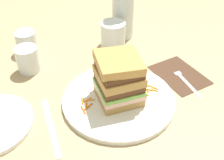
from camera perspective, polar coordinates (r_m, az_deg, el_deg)
name	(u,v)px	position (r m, az deg, el deg)	size (l,w,h in m)	color
ground_plane	(116,99)	(0.77, 0.90, -3.80)	(3.00, 3.00, 0.00)	tan
main_plate	(117,100)	(0.75, 1.05, -4.05)	(0.30, 0.30, 0.01)	white
sandwich	(118,80)	(0.71, 1.13, 0.03)	(0.13, 0.13, 0.13)	tan
carrot_shred_0	(87,105)	(0.73, -5.10, -5.12)	(0.00, 0.00, 0.02)	orange
carrot_shred_1	(90,100)	(0.74, -4.43, -4.07)	(0.00, 0.00, 0.02)	orange
carrot_shred_2	(87,100)	(0.75, -5.02, -3.97)	(0.00, 0.00, 0.02)	orange
carrot_shred_3	(82,101)	(0.74, -6.04, -4.21)	(0.00, 0.00, 0.03)	orange
carrot_shred_4	(88,107)	(0.72, -4.80, -5.38)	(0.00, 0.00, 0.03)	orange
carrot_shred_5	(83,110)	(0.72, -5.84, -5.98)	(0.00, 0.00, 0.03)	orange
carrot_shred_6	(140,91)	(0.77, 5.70, -2.26)	(0.00, 0.00, 0.02)	orange
carrot_shred_7	(143,85)	(0.79, 6.36, -1.09)	(0.00, 0.00, 0.03)	orange
carrot_shred_8	(148,91)	(0.77, 7.32, -2.29)	(0.00, 0.00, 0.03)	orange
carrot_shred_9	(144,94)	(0.76, 6.44, -2.91)	(0.00, 0.00, 0.03)	orange
carrot_shred_10	(148,89)	(0.78, 7.34, -1.85)	(0.00, 0.00, 0.03)	orange
carrot_shred_11	(144,89)	(0.78, 6.54, -1.85)	(0.00, 0.00, 0.02)	orange
carrot_shred_12	(145,94)	(0.77, 6.72, -2.75)	(0.00, 0.00, 0.02)	orange
carrot_shred_13	(153,87)	(0.79, 8.27, -1.44)	(0.00, 0.00, 0.03)	orange
carrot_shred_14	(155,90)	(0.78, 8.56, -2.07)	(0.00, 0.00, 0.02)	orange
carrot_shred_15	(152,88)	(0.78, 8.08, -1.64)	(0.00, 0.00, 0.02)	orange
napkin_dark	(179,75)	(0.87, 13.41, 1.05)	(0.12, 0.16, 0.00)	#4C3323
fork	(184,78)	(0.85, 14.23, 0.36)	(0.03, 0.17, 0.00)	silver
knife	(51,128)	(0.71, -12.15, -9.42)	(0.04, 0.20, 0.00)	silver
juice_glass	(113,37)	(0.96, 0.22, 8.75)	(0.08, 0.08, 0.09)	white
water_bottle	(123,1)	(0.99, 2.27, 15.61)	(0.07, 0.07, 0.29)	silver
empty_tumbler_0	(27,42)	(0.97, -16.82, 7.27)	(0.07, 0.07, 0.07)	silver
empty_tumbler_1	(28,59)	(0.88, -16.62, 3.99)	(0.07, 0.07, 0.08)	silver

